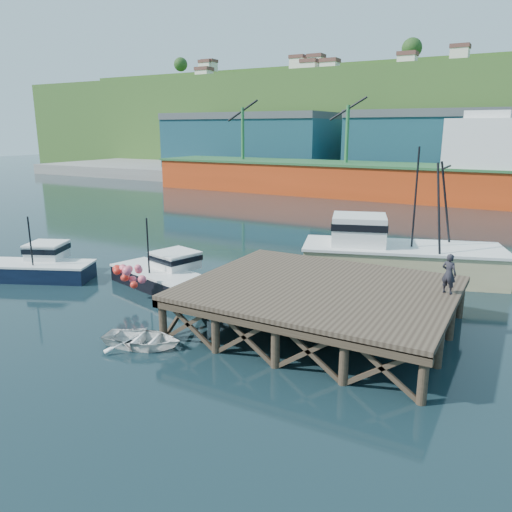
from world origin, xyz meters
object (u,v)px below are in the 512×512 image
Objects in this scene: trawler at (398,252)px; dockworker at (449,274)px; boat_navy at (41,265)px; boat_black at (163,274)px; dinghy at (142,339)px.

trawler is 7.17× the size of dockworker.
boat_navy is 8.30m from boat_black.
boat_black is 0.57× the size of trawler.
dockworker is at bearing -81.43° from trawler.
trawler is at bearing -45.02° from dockworker.
boat_navy reaches higher than dinghy.
dockworker reaches higher than dinghy.
boat_black is 14.82m from trawler.
trawler reaches higher than dinghy.
boat_black is at bearing 17.71° from dinghy.
dinghy is 1.92× the size of dockworker.
boat_navy is 24.33m from dockworker.
dinghy is (-7.14, -16.08, -1.34)m from trawler.
boat_black is 4.06× the size of dockworker.
boat_navy is at bearing -147.79° from boat_black.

